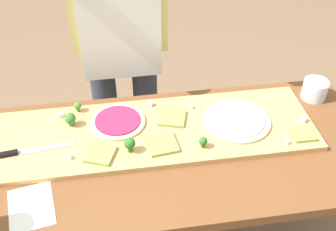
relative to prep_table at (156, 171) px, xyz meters
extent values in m
cube|color=brown|center=(0.77, 0.28, -0.29)|extent=(0.07, 0.07, 0.72)
cube|color=brown|center=(0.00, 0.00, 0.09)|extent=(1.66, 0.68, 0.04)
cube|color=tan|center=(0.00, 0.09, 0.12)|extent=(1.24, 0.38, 0.02)
cube|color=#B7BABF|center=(-0.39, 0.05, 0.14)|extent=(0.20, 0.05, 0.00)
cube|color=black|center=(-0.54, 0.03, 0.14)|extent=(0.11, 0.03, 0.02)
cylinder|color=beige|center=(0.33, 0.09, 0.14)|extent=(0.26, 0.26, 0.01)
cylinder|color=silver|center=(0.33, 0.09, 0.15)|extent=(0.21, 0.21, 0.01)
cylinder|color=beige|center=(-0.13, 0.15, 0.14)|extent=(0.21, 0.21, 0.01)
cylinder|color=#9E234C|center=(-0.13, 0.15, 0.15)|extent=(0.17, 0.17, 0.01)
cube|color=#899E4C|center=(0.08, 0.14, 0.14)|extent=(0.12, 0.12, 0.01)
cube|color=#899E4C|center=(0.03, 0.00, 0.14)|extent=(0.12, 0.12, 0.01)
cube|color=#899E4C|center=(0.55, -0.02, 0.14)|extent=(0.08, 0.08, 0.01)
cube|color=#899E4C|center=(-0.20, -0.02, 0.14)|extent=(0.12, 0.12, 0.01)
cylinder|color=#366618|center=(-0.09, -0.01, 0.15)|extent=(0.02, 0.02, 0.02)
sphere|color=#2D6623|center=(-0.09, -0.01, 0.17)|extent=(0.04, 0.04, 0.04)
cylinder|color=#366618|center=(0.17, -0.03, 0.14)|extent=(0.01, 0.01, 0.02)
sphere|color=#2D6623|center=(0.17, -0.03, 0.16)|extent=(0.03, 0.03, 0.03)
cylinder|color=#487A23|center=(-0.28, 0.24, 0.14)|extent=(0.01, 0.01, 0.02)
sphere|color=#427F33|center=(-0.28, 0.24, 0.16)|extent=(0.03, 0.03, 0.03)
cylinder|color=#3F7220|center=(-0.30, 0.16, 0.14)|extent=(0.02, 0.02, 0.02)
sphere|color=#38752D|center=(-0.30, 0.16, 0.17)|extent=(0.04, 0.04, 0.04)
cube|color=silver|center=(0.59, 0.05, 0.14)|extent=(0.03, 0.03, 0.02)
cube|color=white|center=(-0.34, 0.22, 0.14)|extent=(0.02, 0.02, 0.02)
cube|color=white|center=(0.17, 0.20, 0.14)|extent=(0.01, 0.01, 0.01)
cube|color=silver|center=(0.01, 0.24, 0.14)|extent=(0.03, 0.03, 0.02)
cube|color=white|center=(-0.30, -0.02, 0.14)|extent=(0.02, 0.02, 0.01)
cube|color=white|center=(0.48, -0.06, 0.14)|extent=(0.02, 0.02, 0.01)
cylinder|color=white|center=(0.71, 0.22, 0.15)|extent=(0.10, 0.10, 0.08)
cylinder|color=white|center=(0.71, 0.22, 0.14)|extent=(0.09, 0.09, 0.04)
cube|color=white|center=(-0.42, -0.19, 0.11)|extent=(0.17, 0.20, 0.00)
cylinder|color=#333847|center=(-0.18, 0.56, -0.20)|extent=(0.12, 0.12, 0.90)
cylinder|color=#333847|center=(0.02, 0.56, -0.20)|extent=(0.12, 0.12, 0.90)
cube|color=white|center=(-0.08, 0.45, 0.44)|extent=(0.34, 0.01, 0.60)
camera|label=1|loc=(-0.11, -1.04, 1.16)|focal=43.10mm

